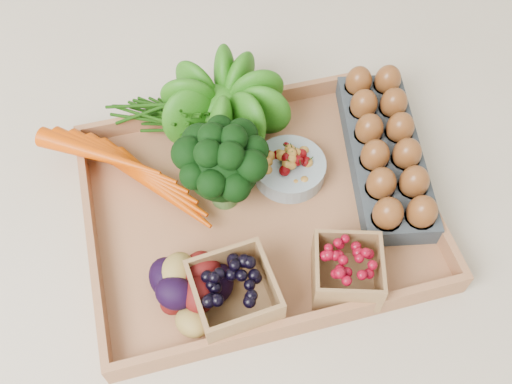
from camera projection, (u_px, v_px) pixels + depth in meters
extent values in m
plane|color=beige|center=(256.00, 212.00, 0.97)|extent=(4.00, 4.00, 0.00)
cube|color=#AF7349|center=(256.00, 209.00, 0.96)|extent=(0.55, 0.45, 0.01)
sphere|color=#1B530D|center=(224.00, 98.00, 0.99)|extent=(0.15, 0.15, 0.15)
cylinder|color=#8C9EA5|center=(289.00, 169.00, 0.98)|extent=(0.12, 0.12, 0.03)
cube|color=#373F46|center=(384.00, 154.00, 0.99)|extent=(0.18, 0.36, 0.04)
cube|color=black|center=(234.00, 294.00, 0.82)|extent=(0.12, 0.12, 0.08)
cube|color=maroon|center=(347.00, 271.00, 0.85)|extent=(0.13, 0.13, 0.07)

